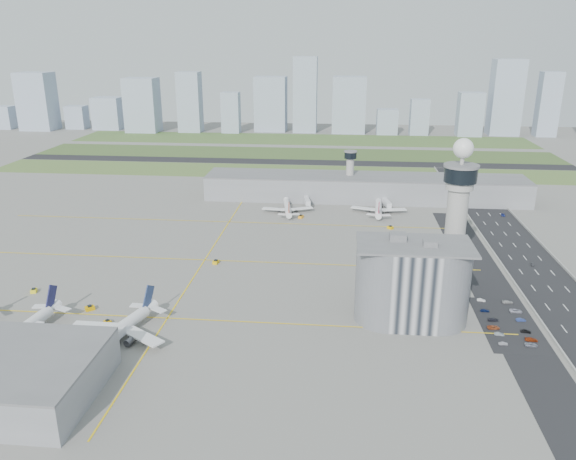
# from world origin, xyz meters

# --- Properties ---
(ground) EXTENTS (1000.00, 1000.00, 0.00)m
(ground) POSITION_xyz_m (0.00, 0.00, 0.00)
(ground) COLOR gray
(grass_strip_0) EXTENTS (480.00, 50.00, 0.08)m
(grass_strip_0) POSITION_xyz_m (-20.00, 225.00, 0.04)
(grass_strip_0) COLOR #4B6D33
(grass_strip_0) RESTS_ON ground
(grass_strip_1) EXTENTS (480.00, 60.00, 0.08)m
(grass_strip_1) POSITION_xyz_m (-20.00, 300.00, 0.04)
(grass_strip_1) COLOR #3E5629
(grass_strip_1) RESTS_ON ground
(grass_strip_2) EXTENTS (480.00, 70.00, 0.08)m
(grass_strip_2) POSITION_xyz_m (-20.00, 380.00, 0.04)
(grass_strip_2) COLOR #3C592A
(grass_strip_2) RESTS_ON ground
(runway) EXTENTS (480.00, 22.00, 0.10)m
(runway) POSITION_xyz_m (-20.00, 262.00, 0.06)
(runway) COLOR black
(runway) RESTS_ON ground
(highway) EXTENTS (28.00, 500.00, 0.10)m
(highway) POSITION_xyz_m (115.00, 0.00, 0.05)
(highway) COLOR black
(highway) RESTS_ON ground
(barrier_left) EXTENTS (0.60, 500.00, 1.20)m
(barrier_left) POSITION_xyz_m (101.00, 0.00, 0.60)
(barrier_left) COLOR #9E9E99
(barrier_left) RESTS_ON ground
(landside_road) EXTENTS (18.00, 260.00, 0.08)m
(landside_road) POSITION_xyz_m (90.00, -10.00, 0.04)
(landside_road) COLOR black
(landside_road) RESTS_ON ground
(parking_lot) EXTENTS (20.00, 44.00, 0.10)m
(parking_lot) POSITION_xyz_m (88.00, -22.00, 0.05)
(parking_lot) COLOR black
(parking_lot) RESTS_ON ground
(taxiway_line_h_0) EXTENTS (260.00, 0.60, 0.01)m
(taxiway_line_h_0) POSITION_xyz_m (-40.00, -30.00, 0.01)
(taxiway_line_h_0) COLOR yellow
(taxiway_line_h_0) RESTS_ON ground
(taxiway_line_h_1) EXTENTS (260.00, 0.60, 0.01)m
(taxiway_line_h_1) POSITION_xyz_m (-40.00, 30.00, 0.01)
(taxiway_line_h_1) COLOR yellow
(taxiway_line_h_1) RESTS_ON ground
(taxiway_line_h_2) EXTENTS (260.00, 0.60, 0.01)m
(taxiway_line_h_2) POSITION_xyz_m (-40.00, 90.00, 0.01)
(taxiway_line_h_2) COLOR yellow
(taxiway_line_h_2) RESTS_ON ground
(taxiway_line_v) EXTENTS (0.60, 260.00, 0.01)m
(taxiway_line_v) POSITION_xyz_m (-40.00, 30.00, 0.01)
(taxiway_line_v) COLOR yellow
(taxiway_line_v) RESTS_ON ground
(control_tower) EXTENTS (14.00, 14.00, 64.50)m
(control_tower) POSITION_xyz_m (72.00, 8.00, 35.04)
(control_tower) COLOR #ADAAA5
(control_tower) RESTS_ON ground
(secondary_tower) EXTENTS (8.60, 8.60, 31.90)m
(secondary_tower) POSITION_xyz_m (30.00, 150.00, 18.80)
(secondary_tower) COLOR #ADAAA5
(secondary_tower) RESTS_ON ground
(admin_building) EXTENTS (42.00, 24.00, 33.50)m
(admin_building) POSITION_xyz_m (51.99, -22.00, 15.30)
(admin_building) COLOR #B2B2B7
(admin_building) RESTS_ON ground
(terminal_pier) EXTENTS (210.00, 32.00, 15.80)m
(terminal_pier) POSITION_xyz_m (40.00, 148.00, 7.90)
(terminal_pier) COLOR gray
(terminal_pier) RESTS_ON ground
(airplane_near_b) EXTENTS (44.19, 50.04, 12.71)m
(airplane_near_b) POSITION_xyz_m (-86.41, -52.45, 6.35)
(airplane_near_b) COLOR white
(airplane_near_b) RESTS_ON ground
(airplane_near_c) EXTENTS (49.90, 54.42, 12.65)m
(airplane_near_c) POSITION_xyz_m (-52.79, -48.12, 6.33)
(airplane_near_c) COLOR white
(airplane_near_c) RESTS_ON ground
(airplane_far_a) EXTENTS (36.78, 41.48, 10.42)m
(airplane_far_a) POSITION_xyz_m (-8.07, 113.66, 5.21)
(airplane_far_a) COLOR white
(airplane_far_a) RESTS_ON ground
(airplane_far_b) EXTENTS (36.21, 41.86, 11.20)m
(airplane_far_b) POSITION_xyz_m (47.84, 118.13, 5.60)
(airplane_far_b) COLOR white
(airplane_far_b) RESTS_ON ground
(jet_bridge_near_1) EXTENTS (5.39, 14.31, 5.70)m
(jet_bridge_near_1) POSITION_xyz_m (-83.00, -61.00, 2.85)
(jet_bridge_near_1) COLOR silver
(jet_bridge_near_1) RESTS_ON ground
(jet_bridge_near_2) EXTENTS (5.39, 14.31, 5.70)m
(jet_bridge_near_2) POSITION_xyz_m (-53.00, -61.00, 2.85)
(jet_bridge_near_2) COLOR silver
(jet_bridge_near_2) RESTS_ON ground
(jet_bridge_far_0) EXTENTS (5.39, 14.31, 5.70)m
(jet_bridge_far_0) POSITION_xyz_m (2.00, 132.00, 2.85)
(jet_bridge_far_0) COLOR silver
(jet_bridge_far_0) RESTS_ON ground
(jet_bridge_far_1) EXTENTS (5.39, 14.31, 5.70)m
(jet_bridge_far_1) POSITION_xyz_m (52.00, 132.00, 2.85)
(jet_bridge_far_1) COLOR silver
(jet_bridge_far_1) RESTS_ON ground
(tug_0) EXTENTS (2.98, 3.66, 1.85)m
(tug_0) POSITION_xyz_m (-103.01, -12.82, 0.93)
(tug_0) COLOR yellow
(tug_0) RESTS_ON ground
(tug_1) EXTENTS (3.43, 3.22, 1.64)m
(tug_1) POSITION_xyz_m (-61.04, -36.37, 0.82)
(tug_1) COLOR #D49800
(tug_1) RESTS_ON ground
(tug_2) EXTENTS (4.22, 4.03, 2.03)m
(tug_2) POSITION_xyz_m (-72.45, -26.26, 1.01)
(tug_2) COLOR #DFA000
(tug_2) RESTS_ON ground
(tug_3) EXTENTS (2.92, 3.74, 1.95)m
(tug_3) POSITION_xyz_m (-33.63, 26.22, 0.97)
(tug_3) COLOR #E3AF09
(tug_3) RESTS_ON ground
(tug_4) EXTENTS (3.32, 3.98, 1.98)m
(tug_4) POSITION_xyz_m (1.23, 101.91, 0.99)
(tug_4) COLOR orange
(tug_4) RESTS_ON ground
(tug_5) EXTENTS (3.88, 3.82, 1.88)m
(tug_5) POSITION_xyz_m (52.80, 86.68, 0.94)
(tug_5) COLOR #E2A903
(tug_5) RESTS_ON ground
(car_lot_0) EXTENTS (3.26, 1.47, 1.08)m
(car_lot_0) POSITION_xyz_m (82.70, -37.70, 0.54)
(car_lot_0) COLOR silver
(car_lot_0) RESTS_ON ground
(car_lot_1) EXTENTS (3.50, 1.54, 1.12)m
(car_lot_1) POSITION_xyz_m (82.99, -31.10, 0.56)
(car_lot_1) COLOR gray
(car_lot_1) RESTS_ON ground
(car_lot_2) EXTENTS (4.73, 2.58, 1.26)m
(car_lot_2) POSITION_xyz_m (82.10, -26.35, 0.63)
(car_lot_2) COLOR #AE4F27
(car_lot_2) RESTS_ON ground
(car_lot_3) EXTENTS (4.19, 2.16, 1.16)m
(car_lot_3) POSITION_xyz_m (83.52, -20.14, 0.58)
(car_lot_3) COLOR #24242E
(car_lot_3) RESTS_ON ground
(car_lot_4) EXTENTS (3.47, 1.43, 1.18)m
(car_lot_4) POSITION_xyz_m (82.09, -12.60, 0.59)
(car_lot_4) COLOR #0F1E50
(car_lot_4) RESTS_ON ground
(car_lot_5) EXTENTS (3.46, 1.67, 1.09)m
(car_lot_5) POSITION_xyz_m (82.84, -3.18, 0.55)
(car_lot_5) COLOR white
(car_lot_5) RESTS_ON ground
(car_lot_6) EXTENTS (4.36, 2.06, 1.20)m
(car_lot_6) POSITION_xyz_m (92.07, -37.85, 0.60)
(car_lot_6) COLOR gray
(car_lot_6) RESTS_ON ground
(car_lot_7) EXTENTS (4.47, 2.07, 1.26)m
(car_lot_7) POSITION_xyz_m (93.25, -34.13, 0.63)
(car_lot_7) COLOR maroon
(car_lot_7) RESTS_ON ground
(car_lot_8) EXTENTS (3.78, 2.00, 1.23)m
(car_lot_8) POSITION_xyz_m (93.09, -28.08, 0.61)
(car_lot_8) COLOR black
(car_lot_8) RESTS_ON ground
(car_lot_9) EXTENTS (3.68, 1.63, 1.17)m
(car_lot_9) POSITION_xyz_m (93.89, -19.22, 0.59)
(car_lot_9) COLOR navy
(car_lot_9) RESTS_ON ground
(car_lot_10) EXTENTS (4.87, 2.51, 1.31)m
(car_lot_10) POSITION_xyz_m (94.07, -11.99, 0.66)
(car_lot_10) COLOR #ADACBD
(car_lot_10) RESTS_ON ground
(car_lot_11) EXTENTS (4.42, 2.01, 1.25)m
(car_lot_11) POSITION_xyz_m (93.01, -4.16, 0.63)
(car_lot_11) COLOR #989898
(car_lot_11) RESTS_ON ground
(car_hw_1) EXTENTS (1.58, 3.48, 1.11)m
(car_hw_1) POSITION_xyz_m (115.56, 38.27, 0.55)
(car_hw_1) COLOR #232327
(car_hw_1) RESTS_ON ground
(car_hw_2) EXTENTS (2.84, 4.94, 1.30)m
(car_hw_2) POSITION_xyz_m (122.57, 118.12, 0.65)
(car_hw_2) COLOR navy
(car_hw_2) RESTS_ON ground
(car_hw_4) EXTENTS (1.63, 3.82, 1.29)m
(car_hw_4) POSITION_xyz_m (108.47, 182.35, 0.64)
(car_hw_4) COLOR gray
(car_hw_4) RESTS_ON ground
(skyline_bldg_0) EXTENTS (24.05, 19.24, 26.50)m
(skyline_bldg_0) POSITION_xyz_m (-377.77, 421.70, 13.25)
(skyline_bldg_0) COLOR #9EADC1
(skyline_bldg_0) RESTS_ON ground
(skyline_bldg_1) EXTENTS (37.63, 30.10, 65.60)m
(skyline_bldg_1) POSITION_xyz_m (-331.22, 417.61, 32.80)
(skyline_bldg_1) COLOR #9EADC1
(skyline_bldg_1) RESTS_ON ground
(skyline_bldg_2) EXTENTS (22.81, 18.25, 26.79)m
(skyline_bldg_2) POSITION_xyz_m (-291.25, 430.16, 13.39)
(skyline_bldg_2) COLOR #9EADC1
(skyline_bldg_2) RESTS_ON ground
(skyline_bldg_3) EXTENTS (32.30, 25.84, 36.93)m
(skyline_bldg_3) POSITION_xyz_m (-252.58, 431.35, 18.47)
(skyline_bldg_3) COLOR #9EADC1
(skyline_bldg_3) RESTS_ON ground
(skyline_bldg_4) EXTENTS (35.81, 28.65, 60.36)m
(skyline_bldg_4) POSITION_xyz_m (-204.47, 415.19, 30.18)
(skyline_bldg_4) COLOR #9EADC1
(skyline_bldg_4) RESTS_ON ground
(skyline_bldg_5) EXTENTS (25.49, 20.39, 66.89)m
(skyline_bldg_5) POSITION_xyz_m (-150.11, 419.66, 33.44)
(skyline_bldg_5) COLOR #9EADC1
(skyline_bldg_5) RESTS_ON ground
(skyline_bldg_6) EXTENTS (20.04, 16.03, 45.20)m
(skyline_bldg_6) POSITION_xyz_m (-102.68, 417.90, 22.60)
(skyline_bldg_6) COLOR #9EADC1
(skyline_bldg_6) RESTS_ON ground
(skyline_bldg_7) EXTENTS (35.76, 28.61, 61.22)m
(skyline_bldg_7) POSITION_xyz_m (-59.44, 436.89, 30.61)
(skyline_bldg_7) COLOR #9EADC1
(skyline_bldg_7) RESTS_ON ground
(skyline_bldg_8) EXTENTS (26.33, 21.06, 83.39)m
(skyline_bldg_8) POSITION_xyz_m (-19.42, 431.56, 41.69)
(skyline_bldg_8) COLOR #9EADC1
(skyline_bldg_8) RESTS_ON ground
(skyline_bldg_9) EXTENTS (36.96, 29.57, 62.11)m
(skyline_bldg_9) POSITION_xyz_m (30.27, 432.32, 31.06)
(skyline_bldg_9) COLOR #9EADC1
(skyline_bldg_9) RESTS_ON ground
(skyline_bldg_10) EXTENTS (23.01, 18.41, 27.75)m
(skyline_bldg_10) POSITION_xyz_m (73.27, 423.68, 13.87)
(skyline_bldg_10) COLOR #9EADC1
(skyline_bldg_10) RESTS_ON ground
(skyline_bldg_11) EXTENTS (20.22, 16.18, 38.97)m
(skyline_bldg_11) POSITION_xyz_m (108.28, 423.34, 19.48)
(skyline_bldg_11) COLOR #9EADC1
(skyline_bldg_11) RESTS_ON ground
(skyline_bldg_12) EXTENTS (26.14, 20.92, 46.89)m
(skyline_bldg_12) POSITION_xyz_m (162.17, 421.29, 23.44)
(skyline_bldg_12) COLOR #9EADC1
(skyline_bldg_12) RESTS_ON ground
(skyline_bldg_13) EXTENTS (32.26, 25.81, 81.20)m
(skyline_bldg_13) POSITION_xyz_m (201.27, 433.27, 40.60)
(skyline_bldg_13) COLOR #9EADC1
(skyline_bldg_13) RESTS_ON ground
(skyline_bldg_14) EXTENTS (21.59, 17.28, 68.75)m
(skyline_bldg_14) POSITION_xyz_m (244.74, 426.38, 34.37)
(skyline_bldg_14) COLOR #9EADC1
(skyline_bldg_14) RESTS_ON ground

